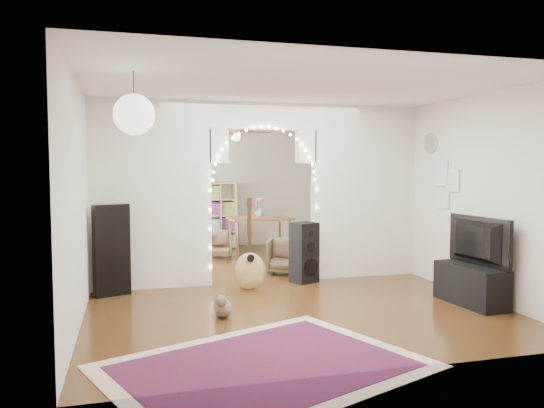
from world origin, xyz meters
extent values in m
plane|color=black|center=(0.00, 0.00, 0.00)|extent=(7.50, 7.50, 0.00)
cube|color=white|center=(0.00, 0.00, 2.70)|extent=(5.00, 7.50, 0.02)
cube|color=silver|center=(0.00, 3.75, 1.35)|extent=(5.00, 0.02, 2.70)
cube|color=silver|center=(0.00, -3.75, 1.35)|extent=(5.00, 0.02, 2.70)
cube|color=silver|center=(-2.50, 0.00, 1.35)|extent=(0.02, 7.50, 2.70)
cube|color=silver|center=(2.50, 0.00, 1.35)|extent=(0.02, 7.50, 2.70)
cube|color=silver|center=(-1.65, 0.00, 1.35)|extent=(1.70, 0.20, 2.70)
cube|color=silver|center=(1.65, 0.00, 1.35)|extent=(1.70, 0.20, 2.70)
cube|color=silver|center=(0.00, 0.00, 2.50)|extent=(1.60, 0.20, 0.40)
cube|color=white|center=(-2.47, 1.80, 1.50)|extent=(0.04, 1.20, 1.40)
cylinder|color=white|center=(2.48, -0.60, 2.10)|extent=(0.03, 0.31, 0.31)
sphere|color=white|center=(-1.90, -2.40, 2.25)|extent=(0.40, 0.40, 0.40)
cube|color=maroon|center=(-0.85, -3.40, 0.01)|extent=(3.16, 2.79, 0.02)
cube|color=black|center=(-2.20, -0.35, 0.62)|extent=(0.50, 0.32, 1.24)
ellipsoid|color=tan|center=(-0.33, -0.52, 0.47)|extent=(0.47, 0.24, 0.53)
cube|color=black|center=(-0.33, -0.52, 0.91)|extent=(0.06, 0.04, 0.61)
cube|color=black|center=(-0.33, -0.52, 1.24)|extent=(0.07, 0.05, 0.13)
ellipsoid|color=brown|center=(-0.93, -1.77, 0.11)|extent=(0.29, 0.36, 0.22)
sphere|color=brown|center=(-0.97, -1.90, 0.22)|extent=(0.16, 0.16, 0.13)
cone|color=brown|center=(-1.01, -1.90, 0.29)|extent=(0.04, 0.04, 0.05)
cone|color=brown|center=(-0.94, -1.90, 0.29)|extent=(0.04, 0.04, 0.05)
cylinder|color=brown|center=(-0.88, -1.61, 0.04)|extent=(0.10, 0.21, 0.07)
cube|color=black|center=(0.58, -0.25, 0.45)|extent=(0.44, 0.42, 0.91)
cylinder|color=black|center=(0.64, -0.39, 0.25)|extent=(0.25, 0.12, 0.26)
cylinder|color=black|center=(0.64, -0.39, 0.56)|extent=(0.14, 0.07, 0.14)
cylinder|color=black|center=(0.64, -0.39, 0.76)|extent=(0.08, 0.05, 0.08)
cube|color=black|center=(2.20, -2.04, 0.25)|extent=(0.47, 1.03, 0.50)
imported|color=black|center=(2.20, -2.04, 0.81)|extent=(0.22, 1.08, 0.62)
cube|color=#C8AE91|center=(-0.42, 3.45, 0.71)|extent=(1.42, 0.58, 1.42)
cube|color=brown|center=(0.53, 2.37, 0.73)|extent=(1.22, 0.83, 0.05)
cylinder|color=brown|center=(0.02, 2.04, 0.35)|extent=(0.05, 0.05, 0.70)
cylinder|color=brown|center=(1.06, 2.07, 0.35)|extent=(0.05, 0.05, 0.70)
cylinder|color=brown|center=(0.01, 2.68, 0.35)|extent=(0.05, 0.05, 0.70)
cylinder|color=brown|center=(1.05, 2.71, 0.35)|extent=(0.05, 0.05, 0.70)
imported|color=silver|center=(0.53, 2.37, 0.85)|extent=(0.19, 0.19, 0.19)
imported|color=#503D28|center=(-0.33, 2.27, 0.26)|extent=(0.64, 0.66, 0.51)
imported|color=#503D28|center=(0.52, 0.48, 0.28)|extent=(0.79, 0.80, 0.56)
camera|label=1|loc=(-1.97, -7.76, 1.74)|focal=35.00mm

